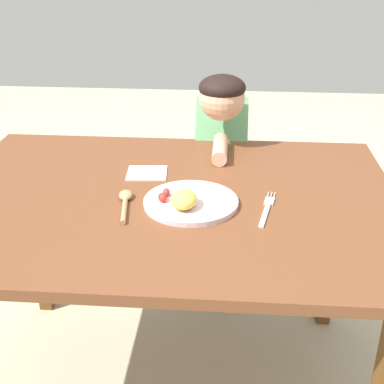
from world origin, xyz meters
TOP-DOWN VIEW (x-y plane):
  - ground_plane at (0.00, 0.00)m, footprint 8.00×8.00m
  - dining_table at (0.00, 0.00)m, footprint 1.37×0.98m
  - plate at (0.07, -0.06)m, footprint 0.27×0.27m
  - fork at (0.29, -0.07)m, footprint 0.06×0.22m
  - spoon at (-0.12, -0.06)m, footprint 0.05×0.19m
  - person at (0.15, 0.56)m, footprint 0.21×0.48m
  - napkin at (-0.09, 0.16)m, footprint 0.14×0.12m

SIDE VIEW (x-z plane):
  - ground_plane at x=0.00m, z-range 0.00..0.00m
  - person at x=0.15m, z-range 0.03..1.05m
  - dining_table at x=0.00m, z-range 0.30..1.06m
  - napkin at x=-0.09m, z-range 0.76..0.76m
  - fork at x=0.29m, z-range 0.76..0.76m
  - spoon at x=-0.12m, z-range 0.76..0.78m
  - plate at x=0.07m, z-range 0.74..0.80m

